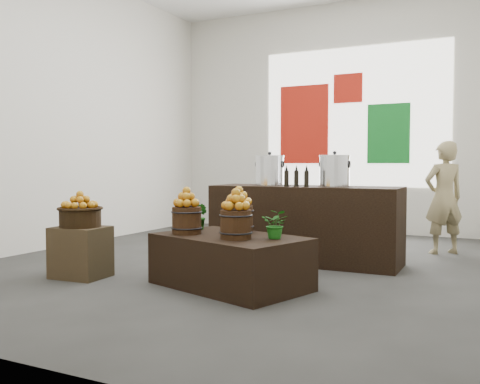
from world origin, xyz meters
The scene contains 23 objects.
ground centered at (0.00, 0.00, 0.00)m, with size 7.00×7.00×0.00m, color #383835.
back_wall centered at (0.00, 3.50, 2.00)m, with size 6.00×0.04×4.00m, color silver.
back_opening centered at (0.30, 3.48, 2.00)m, with size 3.20×0.02×2.40m, color white.
deco_red_left centered at (-0.60, 3.47, 1.90)m, with size 0.90×0.04×1.40m, color #B61B0E.
deco_green_right centered at (0.90, 3.47, 1.70)m, with size 0.70×0.04×1.00m, color #117323.
deco_red_upper centered at (0.20, 3.47, 2.50)m, with size 0.50×0.04×0.50m, color #B61B0E.
crate centered at (-1.27, -1.50, 0.27)m, with size 0.53×0.43×0.53m, color #4A3622.
wicker_basket centered at (-1.27, -1.50, 0.63)m, with size 0.43×0.43×0.19m, color black.
apples_in_basket centered at (-1.27, -1.50, 0.81)m, with size 0.33×0.33×0.18m, color #931804, non-canonical shape.
display_table centered at (0.34, -1.19, 0.25)m, with size 1.44×0.89×0.50m, color black.
apple_bucket_front_left centered at (-0.11, -1.25, 0.63)m, with size 0.29×0.29×0.27m, color #341A0E.
apples_in_bucket_front_left centered at (-0.11, -1.25, 0.86)m, with size 0.22×0.22×0.19m, color #931804, non-canonical shape.
apple_bucket_front_right centered at (0.48, -1.35, 0.63)m, with size 0.29×0.29×0.27m, color #341A0E.
apples_in_bucket_front_right centered at (0.48, -1.35, 0.86)m, with size 0.22×0.22×0.19m, color #931804, non-canonical shape.
apple_bucket_rear centered at (0.28, -0.89, 0.63)m, with size 0.29×0.29×0.27m, color #341A0E.
apples_in_bucket_rear centered at (0.28, -0.89, 0.86)m, with size 0.22×0.22×0.19m, color #931804, non-canonical shape.
herb_garnish_right centered at (0.81, -1.18, 0.63)m, with size 0.24×0.21×0.27m, color #145512.
herb_garnish_left centered at (-0.17, -0.89, 0.64)m, with size 0.15×0.12×0.28m, color #145512.
counter centered at (0.54, 0.37, 0.46)m, with size 2.26×0.72×0.92m, color black.
stock_pot_left centered at (0.08, 0.36, 1.10)m, with size 0.35×0.35×0.35m, color silver.
stock_pot_center centered at (0.90, 0.37, 1.10)m, with size 0.35×0.35×0.35m, color silver.
oil_cruets centered at (0.54, 0.14, 1.05)m, with size 0.25×0.06×0.26m, color black, non-canonical shape.
shopper centered at (1.96, 1.78, 0.74)m, with size 0.54×0.36×1.49m, color #8E8057.
Camera 1 is at (2.71, -5.71, 1.19)m, focal length 40.00 mm.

